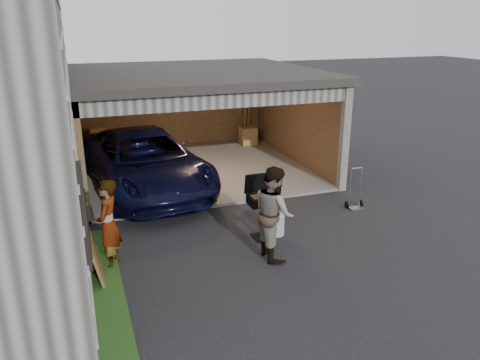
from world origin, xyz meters
The scene contains 10 objects.
ground centered at (0.00, 0.00, 0.00)m, with size 80.00×80.00×0.00m, color black.
groundcover_strip centered at (-2.25, -1.00, 0.03)m, with size 0.50×8.00×0.06m, color #193814.
garage centered at (0.76, 6.79, 1.87)m, with size 6.80×6.30×2.90m.
minivan centered at (-0.89, 5.20, 0.74)m, with size 2.46×5.34×1.49m, color black.
woman centered at (-2.10, 1.48, 0.82)m, with size 0.60×0.39×1.64m, color #C5E0F8.
man centered at (0.80, 0.87, 0.88)m, with size 0.85×0.67×1.76m, color #4A2A1D.
bbq_grill centered at (0.90, 1.65, 0.78)m, with size 0.59×0.52×1.32m.
propane_tank centered at (1.23, 1.69, 0.26)m, with size 0.34×0.34×0.51m, color beige.
plywood_panel centered at (-2.40, 1.13, 0.53)m, with size 0.05×0.96×1.08m, color brown.
hand_truck centered at (3.56, 2.37, 0.19)m, with size 0.42×0.32×1.00m.
Camera 1 is at (-2.44, -6.36, 4.25)m, focal length 35.00 mm.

